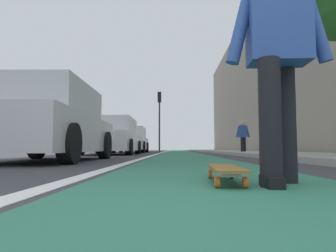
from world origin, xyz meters
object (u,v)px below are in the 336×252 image
skateboard (225,169)px  skater_person (278,47)px  traffic_light (159,111)px  pedestrian_distant (243,135)px  parked_car_mid (112,137)px  parked_car_far (131,141)px  parked_car_near (49,125)px

skateboard → skater_person: size_ratio=0.52×
traffic_light → pedestrian_distant: traffic_light is taller
parked_car_mid → traffic_light: (11.19, -1.34, 2.48)m
skateboard → parked_car_far: (15.85, 2.95, 0.62)m
skater_person → parked_car_mid: bearing=17.6°
parked_car_far → parked_car_near: bearing=-179.4°
skater_person → parked_car_mid: 10.76m
parked_car_near → pedestrian_distant: (7.97, -5.55, 0.14)m
skater_person → parked_car_far: (16.00, 3.30, -0.22)m
skater_person → parked_car_mid: size_ratio=0.36×
pedestrian_distant → skater_person: bearing=168.6°
pedestrian_distant → traffic_light: bearing=24.0°
skater_person → traffic_light: traffic_light is taller
traffic_light → parked_car_mid: bearing=173.2°
pedestrian_distant → parked_car_near: bearing=145.1°
skater_person → parked_car_far: skater_person is taller
skateboard → pedestrian_distant: (11.70, -2.72, 0.76)m
skateboard → traffic_light: bearing=4.2°
skater_person → traffic_light: bearing=5.1°
parked_car_near → traffic_light: (17.57, -1.27, 2.47)m
skater_person → parked_car_near: size_ratio=0.39×
parked_car_mid → pedestrian_distant: size_ratio=3.06×
skater_person → pedestrian_distant: 12.08m
traffic_light → pedestrian_distant: size_ratio=3.11×
skateboard → skater_person: 0.92m
parked_car_far → skateboard: bearing=-169.5°
pedestrian_distant → parked_car_mid: bearing=105.8°
skater_person → skateboard: bearing=66.7°
skater_person → parked_car_near: bearing=39.3°
parked_car_far → traffic_light: 6.14m
parked_car_near → pedestrian_distant: size_ratio=2.85×
parked_car_mid → traffic_light: traffic_light is taller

